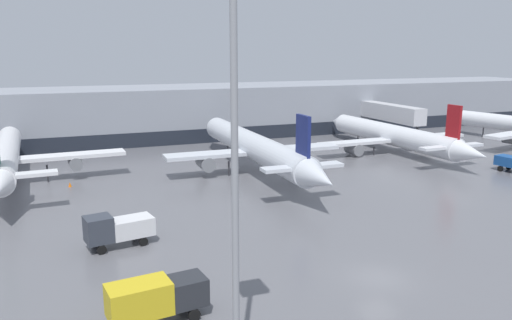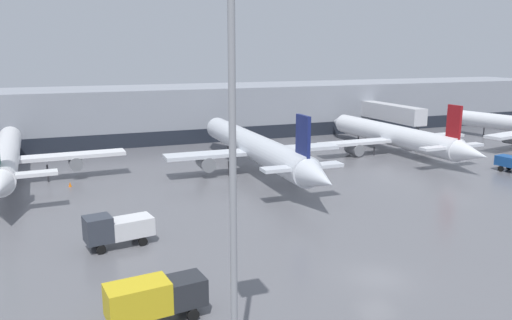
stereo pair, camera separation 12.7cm
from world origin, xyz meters
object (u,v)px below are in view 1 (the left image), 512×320
object	(u,v)px
parked_jet_3	(394,136)
parked_jet_4	(5,156)
parked_jet_2	(254,147)
traffic_cone_0	(70,184)
service_truck_0	(156,297)
service_truck_2	(117,228)
apron_light_mast_5	(234,35)

from	to	relation	value
parked_jet_3	parked_jet_4	distance (m)	53.27
parked_jet_2	traffic_cone_0	size ratio (longest dim) A/B	72.12
parked_jet_3	service_truck_0	world-z (taller)	parked_jet_3
service_truck_2	parked_jet_2	bearing A→B (deg)	-144.61
apron_light_mast_5	service_truck_2	bearing A→B (deg)	98.45
service_truck_0	traffic_cone_0	bearing A→B (deg)	89.81
parked_jet_4	traffic_cone_0	bearing A→B (deg)	-121.17
parked_jet_2	parked_jet_4	distance (m)	29.13
parked_jet_4	apron_light_mast_5	distance (m)	47.24
parked_jet_4	parked_jet_2	bearing A→B (deg)	-101.39
traffic_cone_0	parked_jet_3	bearing A→B (deg)	3.93
parked_jet_3	service_truck_0	size ratio (longest dim) A/B	6.10
parked_jet_2	service_truck_2	size ratio (longest dim) A/B	7.36
parked_jet_3	parked_jet_4	xyz separation A→B (m)	(-53.26, 0.42, 0.80)
parked_jet_4	apron_light_mast_5	bearing A→B (deg)	-166.32
parked_jet_2	service_truck_0	world-z (taller)	parked_jet_2
parked_jet_3	traffic_cone_0	distance (m)	46.81
parked_jet_3	traffic_cone_0	xyz separation A→B (m)	(-46.64, -3.20, -2.26)
parked_jet_2	traffic_cone_0	distance (m)	22.38
parked_jet_2	apron_light_mast_5	distance (m)	44.23
parked_jet_2	parked_jet_4	xyz separation A→B (m)	(-28.78, 4.51, 0.08)
parked_jet_3	service_truck_2	world-z (taller)	parked_jet_3
parked_jet_3	apron_light_mast_5	xyz separation A→B (m)	(-40.58, -43.37, 13.15)
parked_jet_2	parked_jet_3	distance (m)	24.83
parked_jet_3	apron_light_mast_5	size ratio (longest dim) A/B	1.75
service_truck_0	traffic_cone_0	world-z (taller)	service_truck_0
traffic_cone_0	apron_light_mast_5	xyz separation A→B (m)	(6.06, -40.17, 15.41)
service_truck_2	service_truck_0	bearing A→B (deg)	83.27
service_truck_2	apron_light_mast_5	distance (m)	24.60
parked_jet_2	parked_jet_3	xyz separation A→B (m)	(24.48, 4.09, -0.72)
service_truck_0	apron_light_mast_5	distance (m)	16.13
parked_jet_4	traffic_cone_0	distance (m)	8.15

